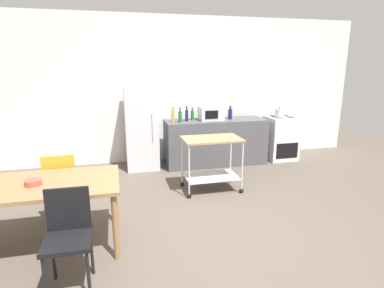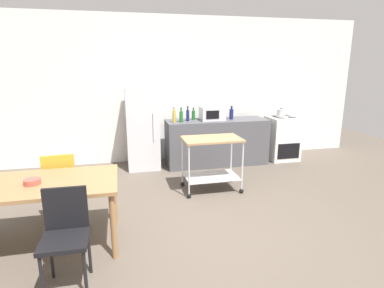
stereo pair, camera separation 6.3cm
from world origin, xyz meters
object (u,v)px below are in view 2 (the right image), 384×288
(stove_oven, at_px, (282,138))
(microwave, at_px, (212,113))
(bottle_sparkling_water, at_px, (181,116))
(bottle_soda, at_px, (231,114))
(dining_table, at_px, (45,189))
(chair_black, at_px, (65,231))
(kettle, at_px, (281,113))
(bottle_olive_oil, at_px, (188,115))
(bottle_hot_sauce, at_px, (174,116))
(fruit_bowl, at_px, (32,182))
(kitchen_cart, at_px, (212,155))
(chair_mustard, at_px, (61,181))
(bottle_sesame_oil, at_px, (193,115))
(refrigerator, at_px, (142,128))

(stove_oven, bearing_deg, microwave, -179.67)
(bottle_sparkling_water, distance_m, bottle_soda, 1.04)
(dining_table, distance_m, microwave, 3.58)
(chair_black, relative_size, kettle, 3.71)
(bottle_olive_oil, xyz_separation_m, bottle_soda, (0.89, 0.01, -0.01))
(bottle_hot_sauce, relative_size, bottle_sparkling_water, 1.02)
(fruit_bowl, bearing_deg, kitchen_cart, 27.66)
(kitchen_cart, xyz_separation_m, bottle_hot_sauce, (-0.38, 1.20, 0.45))
(chair_black, xyz_separation_m, bottle_soda, (2.68, 3.15, 0.49))
(chair_mustard, xyz_separation_m, bottle_sparkling_water, (1.90, 1.72, 0.49))
(bottle_sparkling_water, xyz_separation_m, fruit_bowl, (-2.04, -2.41, -0.23))
(kitchen_cart, height_order, microwave, microwave)
(bottle_soda, bearing_deg, bottle_olive_oil, -179.18)
(bottle_olive_oil, height_order, bottle_sesame_oil, bottle_olive_oil)
(dining_table, xyz_separation_m, kettle, (4.00, 2.37, 0.33))
(chair_mustard, distance_m, chair_black, 1.36)
(chair_mustard, xyz_separation_m, kitchen_cart, (2.15, 0.51, 0.05))
(chair_mustard, relative_size, bottle_soda, 3.40)
(bottle_olive_oil, bearing_deg, bottle_sparkling_water, -151.03)
(refrigerator, bearing_deg, bottle_hot_sauce, -18.24)
(kitchen_cart, xyz_separation_m, fruit_bowl, (-2.28, -1.20, 0.21))
(bottle_hot_sauce, bearing_deg, bottle_sesame_oil, 24.36)
(fruit_bowl, bearing_deg, bottle_hot_sauce, 51.59)
(stove_oven, xyz_separation_m, bottle_sesame_oil, (-1.90, 0.08, 0.55))
(stove_oven, height_order, bottle_sparkling_water, bottle_sparkling_water)
(chair_black, bearing_deg, chair_mustard, 101.72)
(dining_table, distance_m, chair_mustard, 0.67)
(dining_table, xyz_separation_m, chair_black, (0.29, -0.69, -0.15))
(bottle_soda, relative_size, kettle, 1.09)
(kitchen_cart, xyz_separation_m, bottle_sparkling_water, (-0.24, 1.21, 0.44))
(bottle_olive_oil, distance_m, bottle_sesame_oil, 0.17)
(fruit_bowl, bearing_deg, bottle_sparkling_water, 49.72)
(bottle_soda, distance_m, kettle, 1.03)
(chair_black, bearing_deg, microwave, 55.04)
(fruit_bowl, bearing_deg, bottle_soda, 39.13)
(chair_black, xyz_separation_m, stove_oven, (3.83, 3.16, -0.07))
(refrigerator, distance_m, bottle_hot_sauce, 0.66)
(chair_mustard, bearing_deg, bottle_olive_oil, -143.32)
(bottle_olive_oil, distance_m, microwave, 0.49)
(chair_black, distance_m, kettle, 4.83)
(kitchen_cart, distance_m, fruit_bowl, 2.59)
(bottle_sesame_oil, bearing_deg, bottle_hot_sauce, -155.64)
(bottle_soda, bearing_deg, kitchen_cart, -121.20)
(refrigerator, distance_m, bottle_sparkling_water, 0.78)
(chair_mustard, xyz_separation_m, bottle_olive_oil, (2.05, 1.80, 0.50))
(refrigerator, xyz_separation_m, microwave, (1.35, -0.09, 0.25))
(chair_mustard, bearing_deg, kitchen_cart, -171.35)
(refrigerator, xyz_separation_m, bottle_olive_oil, (0.86, -0.10, 0.24))
(chair_mustard, relative_size, refrigerator, 0.57)
(kitchen_cart, xyz_separation_m, microwave, (0.39, 1.30, 0.46))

